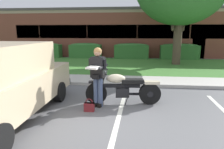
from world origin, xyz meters
TOP-DOWN VIEW (x-y plane):
  - ground_plane at (0.00, 0.00)m, footprint 140.00×140.00m
  - curb_strip at (0.00, 3.37)m, footprint 60.00×0.20m
  - concrete_walk at (0.00, 4.22)m, footprint 60.00×1.50m
  - grass_lawn at (0.00, 8.29)m, footprint 60.00×6.64m
  - stall_stripe_0 at (-2.80, 0.20)m, footprint 0.26×4.40m
  - stall_stripe_1 at (0.02, 0.20)m, footprint 0.26×4.40m
  - motorcycle at (0.15, 1.34)m, footprint 2.24×0.82m
  - rider_person at (-0.64, 1.04)m, footprint 0.53×0.63m
  - handbag at (-0.81, 0.63)m, footprint 0.28×0.13m
  - hedge_left at (-7.23, 11.64)m, footprint 3.18×0.90m
  - hedge_center_left at (-3.53, 11.64)m, footprint 2.53×0.90m
  - hedge_center_right at (0.17, 11.64)m, footprint 2.66×0.90m
  - hedge_right at (3.86, 11.64)m, footprint 2.86×0.90m
  - brick_building at (0.61, 17.14)m, footprint 24.65×9.61m

SIDE VIEW (x-z plane):
  - ground_plane at x=0.00m, z-range 0.00..0.00m
  - stall_stripe_0 at x=-2.80m, z-range 0.00..0.01m
  - stall_stripe_1 at x=0.02m, z-range 0.00..0.01m
  - grass_lawn at x=0.00m, z-range 0.00..0.06m
  - concrete_walk at x=0.00m, z-range 0.00..0.08m
  - curb_strip at x=0.00m, z-range 0.00..0.12m
  - handbag at x=-0.81m, z-range -0.04..0.32m
  - motorcycle at x=0.15m, z-range -0.14..1.12m
  - hedge_left at x=-7.23m, z-range 0.03..1.27m
  - hedge_center_left at x=-3.53m, z-range 0.03..1.27m
  - hedge_center_right at x=0.17m, z-range 0.03..1.27m
  - hedge_right at x=3.86m, z-range 0.03..1.27m
  - rider_person at x=-0.64m, z-range 0.15..1.86m
  - brick_building at x=0.61m, z-range 0.00..4.08m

